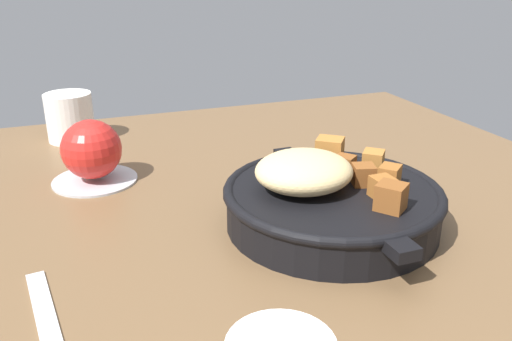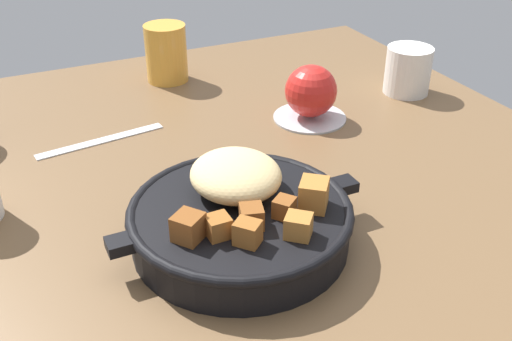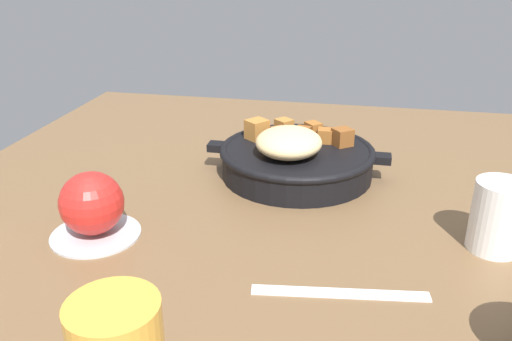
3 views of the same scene
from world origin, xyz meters
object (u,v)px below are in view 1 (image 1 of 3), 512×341
cast_iron_skillet (330,198)px  red_apple (91,149)px  butter_knife (49,329)px  ceramic_mug_white (70,117)px

cast_iron_skillet → red_apple: 31.75cm
butter_knife → cast_iron_skillet: bearing=-81.1°
butter_knife → ceramic_mug_white: size_ratio=2.40×
red_apple → butter_knife: bearing=168.8°
butter_knife → ceramic_mug_white: bearing=-12.0°
red_apple → butter_knife: size_ratio=0.42×
cast_iron_skillet → butter_knife: cast_iron_skillet is taller
butter_knife → red_apple: bearing=-18.6°
red_apple → cast_iron_skillet: bearing=-133.2°
cast_iron_skillet → ceramic_mug_white: bearing=31.5°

